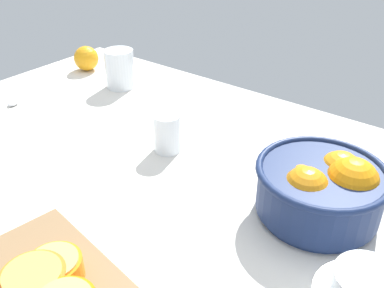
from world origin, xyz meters
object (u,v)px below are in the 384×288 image
Objects in this scene: fruit_bowl at (322,188)px; second_glass at (120,71)px; juice_glass at (167,135)px; loose_orange_0 at (86,58)px; spoon at (22,99)px; orange_half_1 at (54,268)px; orange_half_0 at (35,284)px.

fruit_bowl is 2.04× the size of second_glass.
juice_glass is (-33.81, 0.47, -2.09)cm from fruit_bowl.
second_glass is at bearing 164.56° from fruit_bowl.
loose_orange_0 is 25.43cm from spoon.
spoon is at bearing 150.49° from orange_half_1.
second_glass is (-65.97, 18.22, -0.86)cm from fruit_bowl.
juice_glass reaches higher than loose_orange_0.
fruit_bowl is at bearing -15.44° from second_glass.
spoon is (-14.31, -22.21, -4.35)cm from second_glass.
orange_half_1 is 0.52× the size of spoon.
juice_glass is at bearing -28.91° from second_glass.
loose_orange_0 is (-61.52, 60.99, -0.25)cm from orange_half_0.
orange_half_0 reaches higher than orange_half_1.
juice_glass is 42.12cm from orange_half_0.
fruit_bowl reaches higher than loose_orange_0.
orange_half_1 reaches higher than spoon.
orange_half_1 is 84.10cm from loose_orange_0.
loose_orange_0 is at bearing 170.86° from second_glass.
second_glass is 1.44× the size of loose_orange_0.
juice_glass is at bearing 5.47° from spoon.
loose_orange_0 reaches higher than orange_half_0.
orange_half_1 is 66.62cm from spoon.
spoon is (-58.34, 35.97, -3.48)cm from orange_half_0.
orange_half_0 is at bearing -52.88° from second_glass.
second_glass is at bearing 127.12° from orange_half_0.
fruit_bowl is 45.61cm from orange_half_0.
fruit_bowl reaches higher than orange_half_1.
orange_half_1 is 1.04× the size of loose_orange_0.
fruit_bowl reaches higher than orange_half_0.
fruit_bowl is 2.60× the size of juice_glass.
fruit_bowl is 86.10cm from loose_orange_0.
fruit_bowl reaches higher than juice_glass.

